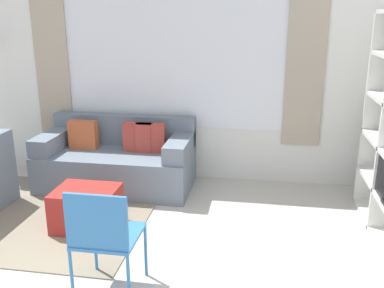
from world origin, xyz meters
name	(u,v)px	position (x,y,z in m)	size (l,w,h in m)	color
wall_back	(173,70)	(0.00, 3.06, 1.36)	(6.21, 0.11, 2.70)	white
area_rug	(43,215)	(-1.10, 1.66, 0.01)	(2.18, 1.94, 0.01)	gray
couch_main	(118,161)	(-0.59, 2.57, 0.32)	(1.79, 0.88, 0.81)	slate
ottoman	(87,209)	(-0.54, 1.48, 0.20)	(0.59, 0.49, 0.40)	#A82823
folding_chair	(104,233)	(0.03, 0.50, 0.52)	(0.44, 0.46, 0.86)	#3375B7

